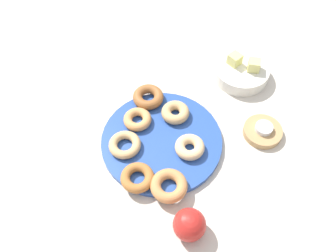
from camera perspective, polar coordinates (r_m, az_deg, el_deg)
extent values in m
plane|color=beige|center=(0.99, -1.03, -2.69)|extent=(2.40, 2.40, 0.00)
cylinder|color=#284C9E|center=(0.99, -1.04, -2.43)|extent=(0.34, 0.34, 0.02)
torus|color=#995B2D|center=(1.05, -3.27, 4.78)|extent=(0.13, 0.13, 0.03)
torus|color=tan|center=(1.02, 1.21, 2.24)|extent=(0.11, 0.11, 0.03)
torus|color=tan|center=(1.01, -5.04, 1.09)|extent=(0.11, 0.11, 0.03)
torus|color=#EABC84|center=(0.95, 3.59, -3.48)|extent=(0.12, 0.12, 0.03)
torus|color=#C6844C|center=(0.89, 0.15, -9.78)|extent=(0.12, 0.12, 0.03)
torus|color=#AD6B33|center=(0.91, -5.05, -8.43)|extent=(0.12, 0.12, 0.03)
torus|color=tan|center=(0.96, -7.10, -3.07)|extent=(0.12, 0.12, 0.02)
cylinder|color=tan|center=(1.04, 15.24, -0.88)|extent=(0.11, 0.11, 0.02)
cylinder|color=silver|center=(1.02, 15.46, -0.30)|extent=(0.05, 0.05, 0.01)
cylinder|color=silver|center=(1.16, 11.91, 8.63)|extent=(0.18, 0.18, 0.04)
cube|color=#DBD67A|center=(1.14, 10.91, 10.70)|extent=(0.04, 0.04, 0.04)
cube|color=#DBD67A|center=(1.13, 13.93, 9.66)|extent=(0.05, 0.05, 0.04)
sphere|color=red|center=(0.85, 3.53, -15.86)|extent=(0.08, 0.08, 0.08)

